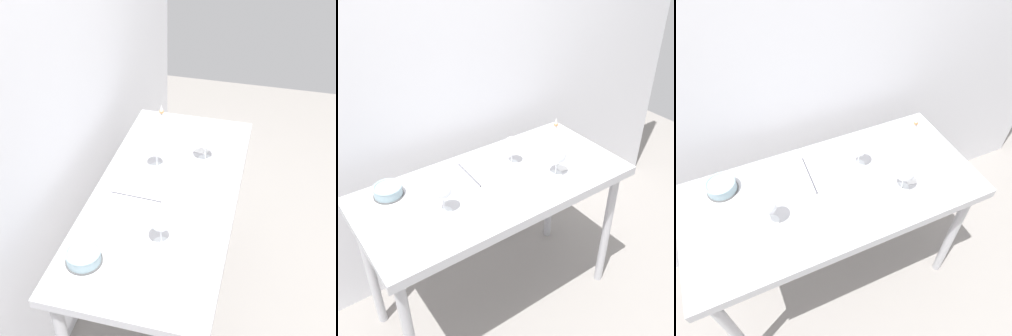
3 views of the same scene
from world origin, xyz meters
TOP-DOWN VIEW (x-y plane):
  - ground_plane at (0.00, 0.00)m, footprint 6.00×6.00m
  - back_wall at (0.00, 0.49)m, footprint 3.80×0.04m
  - steel_counter at (0.00, -0.01)m, footprint 1.40×0.65m
  - wine_glass_near_right at (0.30, -0.13)m, footprint 0.10×0.10m
  - wine_glass_near_left at (-0.32, -0.07)m, footprint 0.09×0.09m
  - wine_glass_far_right at (0.17, 0.08)m, footprint 0.08×0.08m
  - open_notebook at (-0.08, 0.12)m, footprint 0.34×0.26m
  - tasting_sheet_upper at (0.44, -0.01)m, footprint 0.20×0.30m
  - tasting_sheet_lower at (0.15, -0.09)m, footprint 0.26×0.27m
  - tasting_bowl at (-0.48, 0.20)m, footprint 0.15×0.15m
  - decanter_funnel at (0.55, 0.16)m, footprint 0.10×0.10m

SIDE VIEW (x-z plane):
  - ground_plane at x=0.00m, z-range 0.00..0.00m
  - steel_counter at x=0.00m, z-range 0.34..1.24m
  - tasting_sheet_upper at x=0.44m, z-range 0.90..0.90m
  - tasting_sheet_lower at x=0.15m, z-range 0.90..0.90m
  - open_notebook at x=-0.08m, z-range 0.90..0.91m
  - tasting_bowl at x=-0.48m, z-range 0.90..0.96m
  - decanter_funnel at x=0.55m, z-range 0.88..1.01m
  - wine_glass_far_right at x=0.17m, z-range 0.93..1.09m
  - wine_glass_near_right at x=0.30m, z-range 0.93..1.10m
  - wine_glass_near_left at x=-0.32m, z-range 0.94..1.10m
  - back_wall at x=0.00m, z-range 0.00..2.60m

